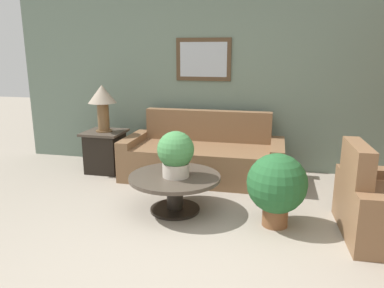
{
  "coord_description": "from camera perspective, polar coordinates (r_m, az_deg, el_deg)",
  "views": [
    {
      "loc": [
        0.7,
        -2.63,
        1.75
      ],
      "look_at": [
        -0.32,
        1.8,
        0.61
      ],
      "focal_mm": 35.0,
      "sensor_mm": 36.0,
      "label": 1
    }
  ],
  "objects": [
    {
      "name": "couch_main",
      "position": [
        5.25,
        1.7,
        -2.06
      ],
      "size": [
        2.2,
        0.92,
        0.91
      ],
      "color": "brown",
      "rests_on": "ground_plane"
    },
    {
      "name": "side_table",
      "position": [
        5.67,
        -13.07,
        -1.04
      ],
      "size": [
        0.56,
        0.56,
        0.61
      ],
      "color": "black",
      "rests_on": "ground_plane"
    },
    {
      "name": "ground_plane",
      "position": [
        3.24,
        -1.75,
        -18.66
      ],
      "size": [
        20.0,
        20.0,
        0.0
      ],
      "primitive_type": "plane",
      "color": "gray"
    },
    {
      "name": "potted_plant_floor",
      "position": [
        3.87,
        12.79,
        -6.18
      ],
      "size": [
        0.61,
        0.61,
        0.76
      ],
      "color": "brown",
      "rests_on": "ground_plane"
    },
    {
      "name": "potted_plant_on_table",
      "position": [
        4.03,
        -2.5,
        -1.38
      ],
      "size": [
        0.4,
        0.4,
        0.5
      ],
      "color": "beige",
      "rests_on": "coffee_table"
    },
    {
      "name": "table_lamp",
      "position": [
        5.53,
        -13.51,
        6.62
      ],
      "size": [
        0.4,
        0.4,
        0.67
      ],
      "color": "brown",
      "rests_on": "side_table"
    },
    {
      "name": "wall_back",
      "position": [
        5.62,
        5.76,
        9.45
      ],
      "size": [
        6.75,
        0.09,
        2.6
      ],
      "color": "slate",
      "rests_on": "ground_plane"
    },
    {
      "name": "coffee_table",
      "position": [
        4.17,
        -2.63,
        -6.28
      ],
      "size": [
        1.01,
        1.01,
        0.41
      ],
      "color": "black",
      "rests_on": "ground_plane"
    }
  ]
}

